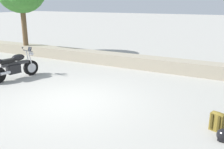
{
  "coord_description": "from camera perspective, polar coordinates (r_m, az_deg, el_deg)",
  "views": [
    {
      "loc": [
        4.53,
        -5.87,
        2.94
      ],
      "look_at": [
        0.8,
        1.2,
        0.65
      ],
      "focal_mm": 40.67,
      "sensor_mm": 36.0,
      "label": 1
    }
  ],
  "objects": [
    {
      "name": "ground_plane",
      "position": [
        7.97,
        -9.17,
        -5.87
      ],
      "size": [
        120.0,
        120.0,
        0.0
      ],
      "primitive_type": "plane",
      "color": "#A3A099"
    },
    {
      "name": "stone_wall",
      "position": [
        11.89,
        4.72,
        2.98
      ],
      "size": [
        36.0,
        0.8,
        0.55
      ],
      "primitive_type": "cube",
      "color": "gray",
      "rests_on": "ground"
    },
    {
      "name": "motorcycle_black_near_left",
      "position": [
        10.69,
        -20.96,
        1.64
      ],
      "size": [
        0.76,
        2.05,
        1.18
      ],
      "color": "black",
      "rests_on": "ground"
    },
    {
      "name": "rider_backpack",
      "position": [
        6.56,
        22.57,
        -9.62
      ],
      "size": [
        0.34,
        0.32,
        0.47
      ],
      "color": "brown",
      "rests_on": "ground"
    },
    {
      "name": "rider_helmet",
      "position": [
        6.19,
        23.67,
        -12.39
      ],
      "size": [
        0.28,
        0.28,
        0.28
      ],
      "color": "black",
      "rests_on": "ground"
    }
  ]
}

